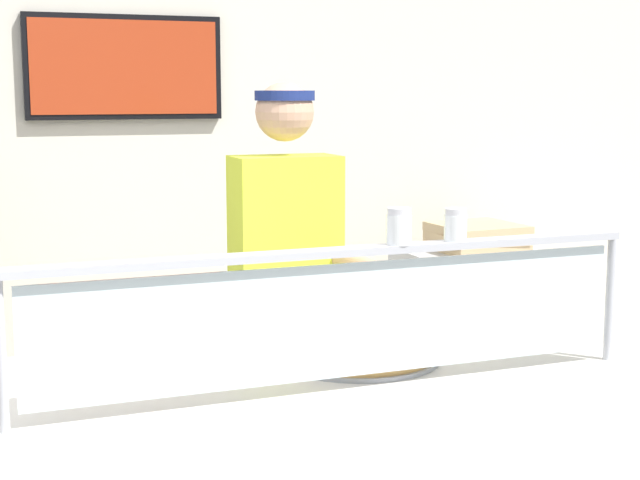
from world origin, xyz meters
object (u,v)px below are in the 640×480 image
object	(u,v)px
parmesan_shaker	(399,229)
pepper_flake_shaker	(455,227)
pizza_tray	(357,353)
pizza_server	(365,347)
pizza_box_stack	(477,237)
worker_figure	(287,291)

from	to	relation	value
parmesan_shaker	pepper_flake_shaker	size ratio (longest dim) A/B	1.10
pizza_tray	pepper_flake_shaker	distance (m)	0.51
pizza_tray	parmesan_shaker	xyz separation A→B (m)	(-0.00, -0.27, 0.41)
pizza_server	parmesan_shaker	xyz separation A→B (m)	(-0.02, -0.25, 0.38)
pizza_server	pizza_box_stack	world-z (taller)	pizza_box_stack
pepper_flake_shaker	pizza_box_stack	bearing A→B (deg)	57.97
pizza_tray	pizza_server	world-z (taller)	pizza_server
pepper_flake_shaker	pizza_box_stack	distance (m)	2.28
pizza_tray	pizza_box_stack	distance (m)	2.13
pepper_flake_shaker	worker_figure	distance (m)	1.07
parmesan_shaker	worker_figure	xyz separation A→B (m)	(0.04, 1.00, -0.37)
pepper_flake_shaker	pizza_tray	bearing A→B (deg)	121.47
pizza_tray	pizza_server	xyz separation A→B (m)	(0.02, -0.02, 0.02)
pizza_server	pepper_flake_shaker	bearing A→B (deg)	-59.27
pizza_tray	worker_figure	size ratio (longest dim) A/B	0.28
pizza_tray	pizza_box_stack	world-z (taller)	pizza_box_stack
parmesan_shaker	pizza_server	bearing A→B (deg)	85.83
worker_figure	pizza_box_stack	size ratio (longest dim) A/B	4.10
pizza_server	pizza_box_stack	xyz separation A→B (m)	(1.34, 1.66, 0.01)
pizza_server	parmesan_shaker	world-z (taller)	parmesan_shaker
pizza_box_stack	pizza_tray	bearing A→B (deg)	-129.73
pizza_server	worker_figure	bearing A→B (deg)	88.69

